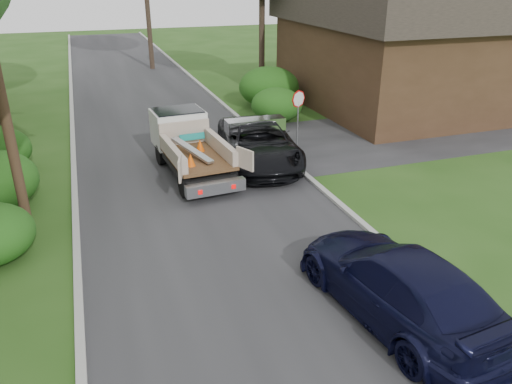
{
  "coord_description": "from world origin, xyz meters",
  "views": [
    {
      "loc": [
        -3.34,
        -10.1,
        7.08
      ],
      "look_at": [
        0.99,
        2.36,
        1.2
      ],
      "focal_mm": 35.0,
      "sensor_mm": 36.0,
      "label": 1
    }
  ],
  "objects": [
    {
      "name": "road",
      "position": [
        0.0,
        10.0,
        0.0
      ],
      "size": [
        8.0,
        90.0,
        0.02
      ],
      "primitive_type": "cube",
      "color": "#28282B",
      "rests_on": "ground"
    },
    {
      "name": "side_street",
      "position": [
        12.0,
        9.0,
        0.01
      ],
      "size": [
        16.0,
        7.0,
        0.02
      ],
      "primitive_type": "cube",
      "color": "#28282B",
      "rests_on": "ground"
    },
    {
      "name": "curb_right",
      "position": [
        4.1,
        10.0,
        0.06
      ],
      "size": [
        0.2,
        90.0,
        0.12
      ],
      "primitive_type": "cube",
      "color": "#9E9E99",
      "rests_on": "ground"
    },
    {
      "name": "hedge_right_b",
      "position": [
        6.5,
        16.0,
        1.1
      ],
      "size": [
        3.38,
        3.38,
        2.21
      ],
      "primitive_type": "ellipsoid",
      "color": "#1A4810",
      "rests_on": "ground"
    },
    {
      "name": "stop_sign",
      "position": [
        5.2,
        9.0,
        1.78
      ],
      "size": [
        0.71,
        0.32,
        2.48
      ],
      "color": "slate",
      "rests_on": "ground"
    },
    {
      "name": "house_right",
      "position": [
        13.0,
        14.0,
        3.16
      ],
      "size": [
        9.72,
        12.96,
        6.2
      ],
      "rotation": [
        0.0,
        0.0,
        1.57
      ],
      "color": "#3D2819",
      "rests_on": "ground"
    },
    {
      "name": "hedge_right_a",
      "position": [
        5.8,
        13.0,
        0.85
      ],
      "size": [
        2.6,
        2.6,
        1.7
      ],
      "primitive_type": "ellipsoid",
      "color": "#1A4810",
      "rests_on": "ground"
    },
    {
      "name": "black_pickup",
      "position": [
        2.93,
        7.62,
        0.84
      ],
      "size": [
        3.75,
        6.4,
        1.67
      ],
      "primitive_type": "imported",
      "rotation": [
        0.0,
        0.0,
        -0.17
      ],
      "color": "black",
      "rests_on": "ground"
    },
    {
      "name": "navy_suv",
      "position": [
        2.6,
        -2.5,
        0.81
      ],
      "size": [
        2.89,
        5.82,
        1.63
      ],
      "primitive_type": "imported",
      "rotation": [
        0.0,
        0.0,
        3.25
      ],
      "color": "black",
      "rests_on": "ground"
    },
    {
      "name": "ground",
      "position": [
        0.0,
        0.0,
        0.0
      ],
      "size": [
        120.0,
        120.0,
        0.0
      ],
      "primitive_type": "plane",
      "color": "#224614",
      "rests_on": "ground"
    },
    {
      "name": "flatbed_truck",
      "position": [
        0.11,
        8.03,
        1.13
      ],
      "size": [
        2.66,
        5.62,
        2.08
      ],
      "rotation": [
        0.0,
        0.0,
        0.07
      ],
      "color": "black",
      "rests_on": "ground"
    },
    {
      "name": "curb_left",
      "position": [
        -4.1,
        10.0,
        0.06
      ],
      "size": [
        0.2,
        90.0,
        0.12
      ],
      "primitive_type": "cube",
      "color": "#9E9E99",
      "rests_on": "ground"
    }
  ]
}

